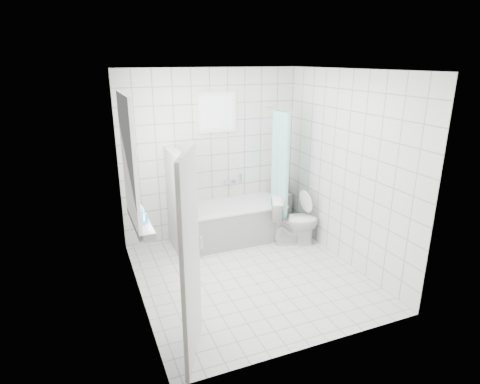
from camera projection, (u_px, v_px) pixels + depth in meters
name	position (u px, v px, depth m)	size (l,w,h in m)	color
ground	(250.00, 275.00, 5.29)	(3.00, 3.00, 0.00)	white
ceiling	(251.00, 69.00, 4.46)	(3.00, 3.00, 0.00)	white
wall_back	(211.00, 155.00, 6.19)	(2.80, 0.02, 2.60)	white
wall_front	(319.00, 226.00, 3.56)	(2.80, 0.02, 2.60)	white
wall_left	(133.00, 195.00, 4.37)	(0.02, 3.00, 2.60)	white
wall_right	(346.00, 169.00, 5.38)	(0.02, 3.00, 2.60)	white
window_left	(131.00, 162.00, 4.55)	(0.01, 0.90, 1.40)	white
window_back	(218.00, 113.00, 5.98)	(0.50, 0.01, 0.50)	white
window_sill	(140.00, 221.00, 4.80)	(0.18, 1.02, 0.08)	white
door	(191.00, 259.00, 3.60)	(0.04, 0.80, 2.00)	silver
bathtub	(232.00, 222.00, 6.25)	(1.57, 0.77, 0.58)	white
partition_wall	(178.00, 203.00, 5.75)	(0.15, 0.85, 1.50)	white
tiled_ledge	(278.00, 210.00, 6.82)	(0.40, 0.24, 0.55)	white
toilet	(294.00, 221.00, 6.12)	(0.40, 0.71, 0.72)	white
curtain_rod	(277.00, 109.00, 5.95)	(0.02, 0.02, 0.80)	silver
shower_curtain	(279.00, 170.00, 6.12)	(0.14, 0.48, 1.78)	#48D5CE
tub_faucet	(230.00, 181.00, 6.40)	(0.18, 0.06, 0.06)	silver
sill_bottles	(140.00, 212.00, 4.78)	(0.15, 0.60, 0.18)	pink
ledge_bottles	(280.00, 188.00, 6.69)	(0.18, 0.18, 0.25)	#F71D46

